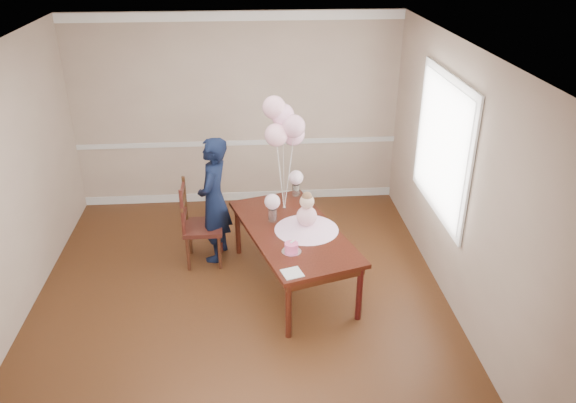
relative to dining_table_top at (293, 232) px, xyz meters
The scene contains 52 objects.
floor 0.94m from the dining_table_top, 153.77° to the right, with size 4.50×5.00×0.00m, color #351B0D.
ceiling 2.13m from the dining_table_top, 153.77° to the right, with size 4.50×5.00×0.02m, color white.
wall_back 2.38m from the dining_table_top, 105.06° to the left, with size 4.50×0.02×2.70m, color tan.
wall_front 2.93m from the dining_table_top, 102.01° to the right, with size 4.50×0.02×2.70m, color tan.
wall_left 2.94m from the dining_table_top, behind, with size 0.02×5.00×2.70m, color tan.
wall_right 1.81m from the dining_table_top, 10.02° to the right, with size 0.02×5.00×2.70m, color tan.
chair_rail_trim 2.29m from the dining_table_top, 105.13° to the left, with size 4.50×0.02×0.07m, color silver.
crown_molding 3.00m from the dining_table_top, 105.13° to the left, with size 4.50×0.02×0.12m, color white.
baseboard_trim 2.36m from the dining_table_top, 105.13° to the left, with size 4.50×0.02×0.12m, color silver.
window_frame 1.87m from the dining_table_top, ahead, with size 0.02×1.66×1.56m, color white.
window_blinds 1.85m from the dining_table_top, ahead, with size 0.01×1.50×1.40m, color white.
dining_table_top is the anchor object (origin of this frame).
table_apron 0.07m from the dining_table_top, ahead, with size 0.83×1.76×0.09m, color black.
table_leg_fl 1.00m from the dining_table_top, 97.66° to the right, with size 0.06×0.06×0.65m, color black.
table_leg_fr 1.00m from the dining_table_top, 48.59° to the right, with size 0.06×0.06×0.65m, color black.
table_leg_bl 1.00m from the dining_table_top, 131.41° to the left, with size 0.06×0.06×0.65m, color black.
table_leg_br 1.00m from the dining_table_top, 82.34° to the left, with size 0.06×0.06×0.65m, color black.
baby_skirt 0.16m from the dining_table_top, ahead, with size 0.70×0.70×0.09m, color #F6B5DA.
baby_torso 0.24m from the dining_table_top, ahead, with size 0.22×0.22×0.22m, color #EB94C8.
baby_head 0.39m from the dining_table_top, ahead, with size 0.16×0.16×0.16m, color #CEA88E.
baby_hair 0.45m from the dining_table_top, ahead, with size 0.11×0.11×0.11m, color brown.
cake_platter 0.46m from the dining_table_top, 97.09° to the right, with size 0.20×0.20×0.01m, color silver.
birthday_cake 0.46m from the dining_table_top, 97.09° to the right, with size 0.14×0.14×0.09m, color #E64884.
cake_flower_a 0.48m from the dining_table_top, 97.09° to the right, with size 0.03×0.03×0.03m, color white.
cake_flower_b 0.45m from the dining_table_top, 94.70° to the right, with size 0.03×0.03×0.03m, color white.
rose_vase_near 0.33m from the dining_table_top, 133.44° to the left, with size 0.09×0.09×0.15m, color silver.
roses_near 0.41m from the dining_table_top, 133.44° to the left, with size 0.18×0.18×0.18m, color beige.
rose_vase_far 0.87m from the dining_table_top, 82.79° to the left, with size 0.09×0.09×0.15m, color silver.
roses_far 0.90m from the dining_table_top, 82.79° to the left, with size 0.18×0.18×0.18m, color white.
napkin 0.85m from the dining_table_top, 95.51° to the right, with size 0.19×0.19×0.01m, color silver.
balloon_weight 0.52m from the dining_table_top, 96.57° to the left, with size 0.04×0.04×0.02m, color silver.
balloon_a 1.08m from the dining_table_top, 106.87° to the left, with size 0.26×0.26×0.26m, color #FBB1C1.
balloon_b 1.16m from the dining_table_top, 85.07° to the left, with size 0.26×0.26×0.26m, color #DD9CB3.
balloon_c 1.29m from the dining_table_top, 96.42° to the left, with size 0.26×0.26×0.26m, color #FFB4D6.
balloon_d 1.38m from the dining_table_top, 105.17° to the left, with size 0.26×0.26×0.26m, color #EAA6B6.
balloon_e 1.10m from the dining_table_top, 85.23° to the left, with size 0.26×0.26×0.26m, color #F2ABCC.
balloon_ribbon_a 0.66m from the dining_table_top, 101.68° to the left, with size 0.00×0.00×0.78m, color white.
balloon_ribbon_b 0.69m from the dining_table_top, 90.93° to the left, with size 0.00×0.00×0.87m, color silver.
balloon_ribbon_c 0.76m from the dining_table_top, 96.49° to the left, with size 0.00×0.00×0.96m, color white.
balloon_ribbon_d 0.80m from the dining_table_top, 101.26° to the left, with size 0.00×0.00×1.06m, color white.
balloon_ribbon_e 0.70m from the dining_table_top, 90.35° to the left, with size 0.00×0.00×0.73m, color white.
dining_chair_seat 1.18m from the dining_table_top, 151.98° to the left, with size 0.45×0.45×0.05m, color black.
chair_leg_fl 1.34m from the dining_table_top, 163.48° to the left, with size 0.04×0.04×0.44m, color #38190F.
chair_leg_fr 1.02m from the dining_table_top, 156.72° to the left, with size 0.04×0.04×0.44m, color black.
chair_leg_bl 1.48m from the dining_table_top, 148.92° to the left, with size 0.04×0.04×0.44m, color #361A0E.
chair_leg_br 1.20m from the dining_table_top, 138.92° to the left, with size 0.04×0.04×0.44m, color #3C1410.
chair_back_post_l 1.28m from the dining_table_top, 163.75° to the left, with size 0.04×0.04×0.58m, color #36120E.
chair_back_post_r 1.43m from the dining_table_top, 149.35° to the left, with size 0.04×0.04×0.58m, color #371E0F.
chair_slat_low 1.35m from the dining_table_top, 156.14° to the left, with size 0.03×0.41×0.05m, color #3C1510.
chair_slat_mid 1.35m from the dining_table_top, 156.14° to the left, with size 0.03×0.41×0.05m, color #3A1F0F.
chair_slat_top 1.38m from the dining_table_top, 156.14° to the left, with size 0.03×0.41×0.05m, color #3B1510.
woman 1.10m from the dining_table_top, 143.78° to the left, with size 0.56×0.38×1.55m, color black.
Camera 1 is at (0.12, -5.04, 3.72)m, focal length 35.00 mm.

